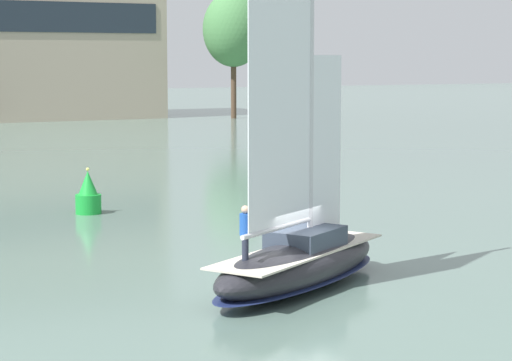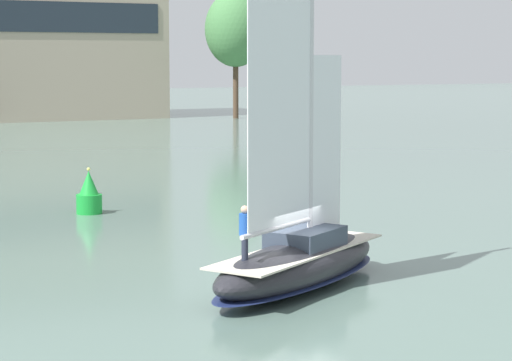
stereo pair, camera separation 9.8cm
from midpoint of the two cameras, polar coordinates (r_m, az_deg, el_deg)
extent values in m
plane|color=slate|center=(32.11, 2.37, -6.15)|extent=(400.00, 400.00, 0.00)
cube|color=tan|center=(125.13, -12.72, 8.49)|extent=(28.92, 15.58, 21.79)
cube|color=#1E2833|center=(117.57, -11.76, 9.15)|extent=(26.03, 0.10, 3.49)
cylinder|color=#4C3828|center=(121.69, -1.31, 5.52)|extent=(0.66, 0.66, 8.27)
ellipsoid|color=#477F47|center=(121.70, -1.32, 8.64)|extent=(7.45, 7.45, 9.10)
ellipsoid|color=#232328|center=(31.94, 2.37, -4.82)|extent=(8.99, 6.74, 1.52)
ellipsoid|color=#19234C|center=(32.03, 2.37, -5.55)|extent=(9.08, 6.80, 0.18)
cube|color=beige|center=(31.85, 2.38, -4.03)|extent=(7.86, 5.84, 0.06)
cube|color=#333D4C|center=(32.17, 2.78, -3.30)|extent=(3.05, 2.79, 0.63)
cylinder|color=silver|center=(31.89, 3.07, 6.17)|extent=(0.18, 0.18, 11.20)
cylinder|color=silver|center=(30.58, 1.17, -2.72)|extent=(3.54, 2.19, 0.15)
cube|color=white|center=(30.29, 1.35, 5.92)|extent=(3.20, 1.92, 9.19)
cube|color=white|center=(32.98, 3.96, 1.80)|extent=(1.71, 1.03, 6.16)
cylinder|color=#232838|center=(29.66, -0.71, -3.95)|extent=(0.27, 0.27, 0.85)
cylinder|color=#1E4CA5|center=(29.53, -0.71, -2.52)|extent=(0.47, 0.47, 0.65)
sphere|color=tan|center=(29.46, -0.72, -1.67)|extent=(0.24, 0.24, 0.24)
cylinder|color=green|center=(47.76, -9.62, -1.33)|extent=(1.22, 1.22, 0.91)
cone|color=green|center=(47.62, -9.64, -0.13)|extent=(0.91, 0.91, 1.12)
sphere|color=#F2F266|center=(47.55, -9.66, 0.64)|extent=(0.16, 0.16, 0.16)
camera|label=1|loc=(0.05, -90.08, -0.01)|focal=70.00mm
camera|label=2|loc=(0.05, 89.92, 0.01)|focal=70.00mm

